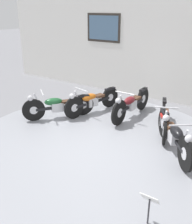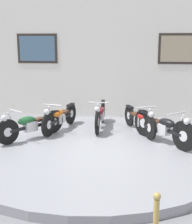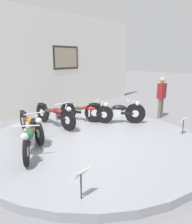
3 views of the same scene
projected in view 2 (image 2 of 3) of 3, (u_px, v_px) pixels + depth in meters
The scene contains 8 objects.
ground_plane at pixel (93, 153), 7.19m from camera, with size 60.00×60.00×0.00m, color slate.
display_platform at pixel (93, 150), 7.17m from camera, with size 5.94×5.94×0.17m, color gray.
back_wall at pixel (107, 55), 10.59m from camera, with size 14.00×0.22×4.19m.
motorcycle_green at pixel (30, 124), 7.66m from camera, with size 1.24×1.58×0.78m.
motorcycle_orange at pixel (60, 117), 8.43m from camera, with size 0.63×1.92×0.79m.
motorcycle_maroon at pixel (100, 114), 8.64m from camera, with size 0.54×2.02×0.81m.
motorcycle_red at pixel (140, 119), 8.20m from camera, with size 0.81×1.83×0.78m.
motorcycle_black at pixel (164, 127), 7.31m from camera, with size 1.29×1.63×0.81m.
Camera 2 is at (0.82, -6.77, 2.49)m, focal length 50.00 mm.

